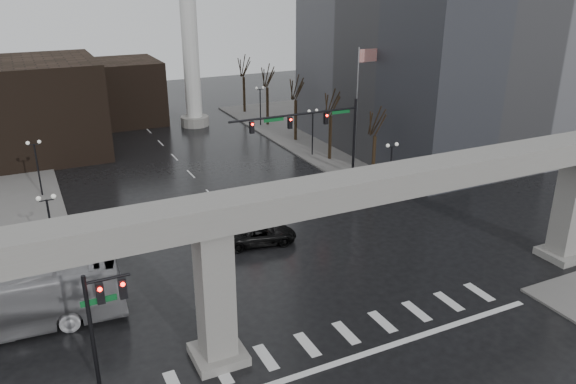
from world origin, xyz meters
The scene contains 21 objects.
ground centered at (0.00, 0.00, 0.00)m, with size 160.00×160.00×0.00m, color black.
sidewalk_ne centered at (26.00, 36.00, 0.07)m, with size 28.00×36.00×0.15m, color slate.
elevated_guideway centered at (1.26, 0.00, 6.88)m, with size 48.00×2.60×8.70m.
building_far_left centered at (-14.00, 42.00, 5.00)m, with size 16.00×14.00×10.00m, color black.
building_far_mid centered at (-2.00, 52.00, 4.00)m, with size 10.00×10.00×8.00m, color black.
smokestack centered at (6.00, 46.00, 13.35)m, with size 3.60×3.60×30.00m.
signal_mast_arm centered at (8.99, 18.80, 5.83)m, with size 12.12×0.43×8.00m.
signal_left_pole centered at (-12.25, 0.50, 4.07)m, with size 2.30×0.30×6.00m.
flagpole_assembly centered at (15.29, 22.00, 7.53)m, with size 2.06×0.12×12.00m.
lamp_right_0 centered at (13.50, 14.00, 3.47)m, with size 1.22×0.32×5.11m.
lamp_right_1 centered at (13.50, 28.00, 3.47)m, with size 1.22×0.32×5.11m.
lamp_right_2 centered at (13.50, 42.00, 3.47)m, with size 1.22×0.32×5.11m.
lamp_left_0 centered at (-13.50, 14.00, 3.47)m, with size 1.22×0.32×5.11m.
lamp_left_1 centered at (-13.50, 28.00, 3.47)m, with size 1.22×0.32×5.11m.
lamp_left_2 centered at (-13.50, 42.00, 3.47)m, with size 1.22×0.32×5.11m.
tree_right_0 centered at (14.53, 18.02, 2.79)m, with size 1.09×1.58×7.50m.
tree_right_1 centered at (14.53, 26.02, 2.85)m, with size 1.09×1.61×7.67m.
tree_right_2 centered at (14.53, 34.02, 2.91)m, with size 1.10×1.63×7.85m.
tree_right_3 centered at (14.53, 42.02, 2.98)m, with size 1.11×1.66×8.02m.
tree_right_4 centered at (14.53, 50.02, 3.04)m, with size 1.12×1.69×8.19m.
pickup_truck centered at (0.11, 11.10, 0.73)m, with size 2.43×5.27×1.46m, color black.
Camera 1 is at (-14.15, -22.78, 18.35)m, focal length 35.00 mm.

